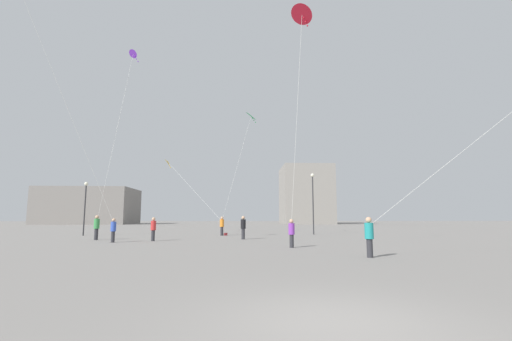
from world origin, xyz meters
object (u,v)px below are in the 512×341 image
Objects in this scene: person_in_red at (153,228)px; handbag_beside_flyer at (226,234)px; kite_amber_diamond at (168,163)px; person_in_black at (243,226)px; person_in_orange at (222,225)px; person_in_green at (97,226)px; person_in_blue at (113,229)px; lamppost_west at (85,199)px; person_in_teal at (369,235)px; kite_violet_diamond at (133,58)px; kite_emerald_delta at (251,117)px; kite_crimson_diamond at (302,15)px; building_left_hall at (89,206)px; lamppost_east at (313,194)px; person_in_purple at (292,232)px; building_centre_hall at (305,195)px.

handbag_beside_flyer is at bearing 44.50° from person_in_red.
kite_amber_diamond is (-1.86, 15.22, 7.00)m from person_in_red.
person_in_black is 5.53× the size of handbag_beside_flyer.
handbag_beside_flyer is at bearing 34.68° from person_in_orange.
person_in_green is 5.70× the size of handbag_beside_flyer.
person_in_blue is 11.19m from lamppost_west.
person_in_orange is 8.61m from person_in_red.
lamppost_west reaches higher than person_in_teal.
handbag_beside_flyer is at bearing 173.34° from person_in_teal.
kite_violet_diamond reaches higher than person_in_orange.
person_in_teal is 27.40m from lamppost_west.
kite_violet_diamond is (-14.51, 14.94, 14.38)m from person_in_teal.
kite_crimson_diamond is at bearing -80.81° from kite_emerald_delta.
kite_violet_diamond is 0.69× the size of building_left_hall.
person_in_teal is 0.93× the size of person_in_green.
person_in_red is 71.07m from building_left_hall.
kite_emerald_delta is at bearing 35.58° from person_in_red.
person_in_orange is 9.45m from lamppost_east.
person_in_orange is at bearing 92.93° from person_in_purple.
kite_violet_diamond is at bearing -179.68° from person_in_blue.
person_in_blue is 0.88× the size of person_in_green.
person_in_red is 15.00m from kite_emerald_delta.
person_in_orange is 19.60m from person_in_teal.
building_centre_hall is (24.31, 64.87, 6.39)m from person_in_red.
building_left_hall is at bearing 139.70° from person_in_orange.
kite_crimson_diamond reaches higher than kite_amber_diamond.
kite_amber_diamond is at bearing 141.32° from kite_emerald_delta.
person_in_blue is at bearing -136.67° from kite_emerald_delta.
building_left_hall is at bearing 123.18° from kite_emerald_delta.
handbag_beside_flyer is (-6.40, 18.50, -0.81)m from person_in_teal.
building_centre_hall is (27.43, 61.07, -8.01)m from kite_violet_diamond.
person_in_orange is 12.41m from kite_amber_diamond.
kite_emerald_delta is at bearing -56.82° from building_left_hall.
kite_violet_diamond reaches higher than person_in_purple.
person_in_black reaches higher than person_in_blue.
kite_amber_diamond is at bearing 101.99° from person_in_purple.
person_in_teal reaches higher than person_in_purple.
person_in_teal is 1.05× the size of person_in_blue.
lamppost_west is at bearing -69.02° from building_left_hall.
building_centre_hall reaches higher than kite_amber_diamond.
lamppost_east is 21.57m from lamppost_west.
handbag_beside_flyer is at bearing -2.95° from lamppost_west.
person_in_teal is 0.34× the size of lamppost_west.
handbag_beside_flyer is (-19.32, -57.51, -7.18)m from building_centre_hall.
building_centre_hall is at bearing 89.88° from person_in_orange.
person_in_red is 69.57m from building_centre_hall.
building_centre_hall reaches higher than person_in_blue.
person_in_purple is at bearing -102.24° from building_centre_hall.
kite_emerald_delta is 1.23× the size of kite_amber_diamond.
handbag_beside_flyer is (9.45, 5.93, -0.88)m from person_in_green.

